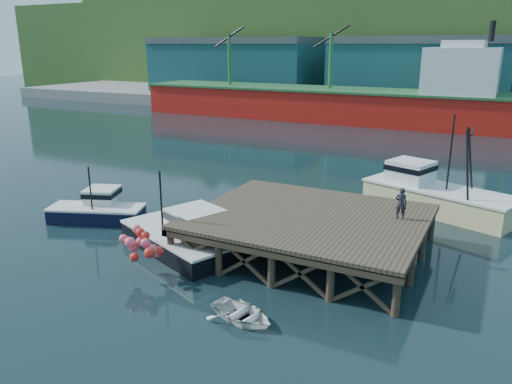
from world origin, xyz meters
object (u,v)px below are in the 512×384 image
Objects in this scene: boat_black at (180,236)px; dinghy at (242,313)px; boat_navy at (98,209)px; trawler at (435,192)px; dockworker at (401,203)px.

dinghy is (6.47, -4.88, -0.54)m from boat_black.
boat_navy is 0.79× the size of boat_black.
dockworker is (-0.66, -8.60, 1.59)m from trawler.
boat_black is at bearing -33.52° from boat_navy.
trawler reaches higher than dinghy.
dockworker is at bearing 45.91° from boat_black.
trawler reaches higher than boat_navy.
dinghy is at bearing -85.67° from trawler.
boat_black reaches higher than boat_navy.
boat_black is 4.83× the size of dockworker.
boat_navy is at bearing -129.25° from trawler.
trawler is 3.51× the size of dinghy.
dockworker reaches higher than dinghy.
boat_black is 8.12m from dinghy.
dockworker is at bearing -11.89° from boat_navy.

